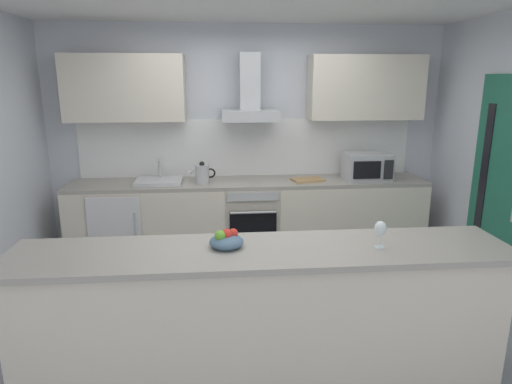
{
  "coord_description": "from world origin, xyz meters",
  "views": [
    {
      "loc": [
        -0.35,
        -3.41,
        2.01
      ],
      "look_at": [
        -0.02,
        0.32,
        1.05
      ],
      "focal_mm": 31.13,
      "sensor_mm": 36.0,
      "label": 1
    }
  ],
  "objects_px": {
    "oven": "(251,219)",
    "kettle": "(202,174)",
    "range_hood": "(250,99)",
    "refrigerator": "(121,226)",
    "wine_glass": "(380,229)",
    "sink": "(159,180)",
    "fruit_bowl": "(226,240)",
    "microwave": "(367,167)",
    "chopping_board": "(308,180)"
  },
  "relations": [
    {
      "from": "refrigerator",
      "to": "range_hood",
      "type": "xyz_separation_m",
      "value": [
        1.45,
        0.13,
        1.36
      ]
    },
    {
      "from": "range_hood",
      "to": "wine_glass",
      "type": "relative_size",
      "value": 4.05
    },
    {
      "from": "sink",
      "to": "range_hood",
      "type": "height_order",
      "value": "range_hood"
    },
    {
      "from": "oven",
      "to": "wine_glass",
      "type": "bearing_deg",
      "value": -73.23
    },
    {
      "from": "oven",
      "to": "sink",
      "type": "xyz_separation_m",
      "value": [
        -1.01,
        0.01,
        0.47
      ]
    },
    {
      "from": "oven",
      "to": "microwave",
      "type": "xyz_separation_m",
      "value": [
        1.3,
        -0.03,
        0.59
      ]
    },
    {
      "from": "sink",
      "to": "fruit_bowl",
      "type": "xyz_separation_m",
      "value": [
        0.69,
        -2.1,
        0.07
      ]
    },
    {
      "from": "refrigerator",
      "to": "fruit_bowl",
      "type": "bearing_deg",
      "value": -61.53
    },
    {
      "from": "kettle",
      "to": "wine_glass",
      "type": "xyz_separation_m",
      "value": [
        1.19,
        -2.15,
        0.07
      ]
    },
    {
      "from": "range_hood",
      "to": "refrigerator",
      "type": "bearing_deg",
      "value": -174.8
    },
    {
      "from": "kettle",
      "to": "range_hood",
      "type": "xyz_separation_m",
      "value": [
        0.53,
        0.16,
        0.78
      ]
    },
    {
      "from": "oven",
      "to": "wine_glass",
      "type": "height_order",
      "value": "wine_glass"
    },
    {
      "from": "wine_glass",
      "to": "sink",
      "type": "bearing_deg",
      "value": 127.16
    },
    {
      "from": "oven",
      "to": "microwave",
      "type": "distance_m",
      "value": 1.43
    },
    {
      "from": "refrigerator",
      "to": "sink",
      "type": "xyz_separation_m",
      "value": [
        0.45,
        0.01,
        0.5
      ]
    },
    {
      "from": "refrigerator",
      "to": "microwave",
      "type": "xyz_separation_m",
      "value": [
        2.76,
        -0.03,
        0.62
      ]
    },
    {
      "from": "kettle",
      "to": "wine_glass",
      "type": "bearing_deg",
      "value": -61.03
    },
    {
      "from": "oven",
      "to": "kettle",
      "type": "xyz_separation_m",
      "value": [
        -0.53,
        -0.03,
        0.55
      ]
    },
    {
      "from": "oven",
      "to": "fruit_bowl",
      "type": "bearing_deg",
      "value": -98.74
    },
    {
      "from": "wine_glass",
      "to": "refrigerator",
      "type": "bearing_deg",
      "value": 134.05
    },
    {
      "from": "range_hood",
      "to": "wine_glass",
      "type": "distance_m",
      "value": 2.51
    },
    {
      "from": "oven",
      "to": "range_hood",
      "type": "relative_size",
      "value": 1.11
    },
    {
      "from": "range_hood",
      "to": "chopping_board",
      "type": "distance_m",
      "value": 1.09
    },
    {
      "from": "oven",
      "to": "kettle",
      "type": "distance_m",
      "value": 0.76
    },
    {
      "from": "microwave",
      "to": "fruit_bowl",
      "type": "xyz_separation_m",
      "value": [
        -1.62,
        -2.06,
        -0.05
      ]
    },
    {
      "from": "range_hood",
      "to": "chopping_board",
      "type": "xyz_separation_m",
      "value": [
        0.64,
        -0.15,
        -0.88
      ]
    },
    {
      "from": "range_hood",
      "to": "wine_glass",
      "type": "bearing_deg",
      "value": -74.12
    },
    {
      "from": "wine_glass",
      "to": "microwave",
      "type": "bearing_deg",
      "value": 73.38
    },
    {
      "from": "refrigerator",
      "to": "wine_glass",
      "type": "relative_size",
      "value": 4.78
    },
    {
      "from": "oven",
      "to": "fruit_bowl",
      "type": "distance_m",
      "value": 2.18
    },
    {
      "from": "oven",
      "to": "wine_glass",
      "type": "distance_m",
      "value": 2.37
    },
    {
      "from": "refrigerator",
      "to": "chopping_board",
      "type": "relative_size",
      "value": 2.5
    },
    {
      "from": "oven",
      "to": "sink",
      "type": "bearing_deg",
      "value": 179.37
    },
    {
      "from": "kettle",
      "to": "wine_glass",
      "type": "relative_size",
      "value": 1.62
    },
    {
      "from": "oven",
      "to": "range_hood",
      "type": "distance_m",
      "value": 1.33
    },
    {
      "from": "wine_glass",
      "to": "fruit_bowl",
      "type": "height_order",
      "value": "wine_glass"
    },
    {
      "from": "sink",
      "to": "range_hood",
      "type": "distance_m",
      "value": 1.33
    },
    {
      "from": "microwave",
      "to": "kettle",
      "type": "xyz_separation_m",
      "value": [
        -1.84,
        -0.01,
        -0.04
      ]
    },
    {
      "from": "refrigerator",
      "to": "range_hood",
      "type": "height_order",
      "value": "range_hood"
    },
    {
      "from": "sink",
      "to": "wine_glass",
      "type": "bearing_deg",
      "value": -52.84
    },
    {
      "from": "refrigerator",
      "to": "range_hood",
      "type": "distance_m",
      "value": 2.0
    },
    {
      "from": "refrigerator",
      "to": "microwave",
      "type": "bearing_deg",
      "value": -0.52
    },
    {
      "from": "range_hood",
      "to": "chopping_board",
      "type": "height_order",
      "value": "range_hood"
    },
    {
      "from": "microwave",
      "to": "range_hood",
      "type": "relative_size",
      "value": 0.69
    },
    {
      "from": "microwave",
      "to": "chopping_board",
      "type": "xyz_separation_m",
      "value": [
        -0.67,
        0.0,
        -0.14
      ]
    },
    {
      "from": "wine_glass",
      "to": "chopping_board",
      "type": "bearing_deg",
      "value": 90.61
    },
    {
      "from": "refrigerator",
      "to": "fruit_bowl",
      "type": "distance_m",
      "value": 2.44
    },
    {
      "from": "kettle",
      "to": "chopping_board",
      "type": "relative_size",
      "value": 0.85
    },
    {
      "from": "oven",
      "to": "microwave",
      "type": "relative_size",
      "value": 1.6
    },
    {
      "from": "chopping_board",
      "to": "fruit_bowl",
      "type": "bearing_deg",
      "value": -114.85
    }
  ]
}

